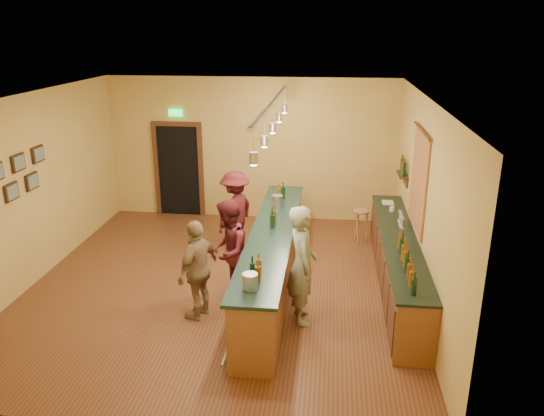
# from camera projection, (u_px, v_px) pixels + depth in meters

# --- Properties ---
(floor) EXTENTS (7.00, 7.00, 0.00)m
(floor) POSITION_uv_depth(u_px,v_px,m) (222.00, 284.00, 9.18)
(floor) COLOR #5E2C1B
(floor) RESTS_ON ground
(ceiling) EXTENTS (6.50, 7.00, 0.02)m
(ceiling) POSITION_uv_depth(u_px,v_px,m) (216.00, 97.00, 8.13)
(ceiling) COLOR silver
(ceiling) RESTS_ON wall_back
(wall_back) EXTENTS (6.50, 0.02, 3.20)m
(wall_back) POSITION_uv_depth(u_px,v_px,m) (251.00, 149.00, 11.94)
(wall_back) COLOR gold
(wall_back) RESTS_ON floor
(wall_front) EXTENTS (6.50, 0.02, 3.20)m
(wall_front) POSITION_uv_depth(u_px,v_px,m) (147.00, 301.00, 5.37)
(wall_front) COLOR gold
(wall_front) RESTS_ON floor
(wall_left) EXTENTS (0.02, 7.00, 3.20)m
(wall_left) POSITION_uv_depth(u_px,v_px,m) (31.00, 190.00, 9.00)
(wall_left) COLOR gold
(wall_left) RESTS_ON floor
(wall_right) EXTENTS (0.02, 7.00, 3.20)m
(wall_right) POSITION_uv_depth(u_px,v_px,m) (423.00, 204.00, 8.30)
(wall_right) COLOR gold
(wall_right) RESTS_ON floor
(doorway) EXTENTS (1.15, 0.09, 2.48)m
(doorway) POSITION_uv_depth(u_px,v_px,m) (179.00, 168.00, 12.25)
(doorway) COLOR black
(doorway) RESTS_ON wall_back
(tapestry) EXTENTS (0.03, 1.40, 1.60)m
(tapestry) POSITION_uv_depth(u_px,v_px,m) (419.00, 181.00, 8.60)
(tapestry) COLOR maroon
(tapestry) RESTS_ON wall_right
(bottle_shelf) EXTENTS (0.17, 0.55, 0.54)m
(bottle_shelf) POSITION_uv_depth(u_px,v_px,m) (403.00, 169.00, 10.08)
(bottle_shelf) COLOR #462715
(bottle_shelf) RESTS_ON wall_right
(picture_grid) EXTENTS (0.06, 2.20, 0.70)m
(picture_grid) POSITION_uv_depth(u_px,v_px,m) (4.00, 182.00, 8.18)
(picture_grid) COLOR #382111
(picture_grid) RESTS_ON wall_left
(back_counter) EXTENTS (0.60, 4.55, 1.27)m
(back_counter) POSITION_uv_depth(u_px,v_px,m) (398.00, 263.00, 8.87)
(back_counter) COLOR brown
(back_counter) RESTS_ON floor
(tasting_bar) EXTENTS (0.73, 5.10, 1.38)m
(tasting_bar) POSITION_uv_depth(u_px,v_px,m) (272.00, 255.00, 8.88)
(tasting_bar) COLOR brown
(tasting_bar) RESTS_ON floor
(pendant_track) EXTENTS (0.11, 4.60, 0.50)m
(pendant_track) POSITION_uv_depth(u_px,v_px,m) (273.00, 113.00, 8.11)
(pendant_track) COLOR silver
(pendant_track) RESTS_ON ceiling
(bartender) EXTENTS (0.57, 0.74, 1.82)m
(bartender) POSITION_uv_depth(u_px,v_px,m) (302.00, 265.00, 7.79)
(bartender) COLOR gray
(bartender) RESTS_ON floor
(customer_a) EXTENTS (0.66, 0.84, 1.69)m
(customer_a) POSITION_uv_depth(u_px,v_px,m) (228.00, 251.00, 8.41)
(customer_a) COLOR #59191E
(customer_a) RESTS_ON floor
(customer_b) EXTENTS (0.68, 0.99, 1.56)m
(customer_b) POSITION_uv_depth(u_px,v_px,m) (198.00, 269.00, 7.94)
(customer_b) COLOR #997A51
(customer_b) RESTS_ON floor
(customer_c) EXTENTS (0.92, 1.18, 1.60)m
(customer_c) POSITION_uv_depth(u_px,v_px,m) (235.00, 211.00, 10.40)
(customer_c) COLOR #59191E
(customer_c) RESTS_ON floor
(bar_stool) EXTENTS (0.34, 0.34, 0.69)m
(bar_stool) POSITION_uv_depth(u_px,v_px,m) (361.00, 217.00, 10.80)
(bar_stool) COLOR #956543
(bar_stool) RESTS_ON floor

